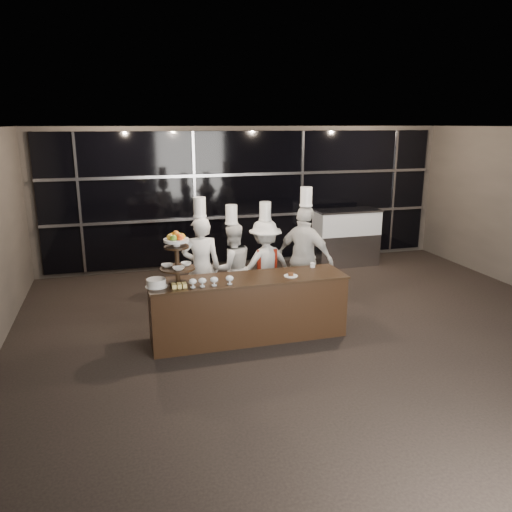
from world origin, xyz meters
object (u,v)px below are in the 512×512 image
object	(u,v)px
display_stand	(177,254)
chef_b	(232,267)
buffet_counter	(248,308)
display_case	(346,234)
layer_cake	(156,283)
chef_c	(265,264)
chef_a	(201,266)
chef_d	(305,258)

from	to	relation	value
display_stand	chef_b	distance (m)	1.61
buffet_counter	display_case	size ratio (longest dim) A/B	2.02
layer_cake	chef_c	xyz separation A→B (m)	(1.90, 1.21, -0.20)
buffet_counter	chef_b	size ratio (longest dim) A/B	1.58
display_stand	display_case	world-z (taller)	display_stand
chef_a	chef_c	world-z (taller)	chef_a
chef_a	chef_d	size ratio (longest dim) A/B	0.95
display_stand	chef_d	distance (m)	2.41
display_case	chef_b	xyz separation A→B (m)	(-3.07, -2.10, 0.08)
layer_cake	chef_a	xyz separation A→B (m)	(0.79, 1.03, -0.12)
chef_a	chef_b	xyz separation A→B (m)	(0.53, 0.13, -0.09)
layer_cake	chef_b	world-z (taller)	chef_b
layer_cake	chef_b	distance (m)	1.77
chef_a	chef_b	distance (m)	0.55
display_stand	chef_d	xyz separation A→B (m)	(2.20, 0.88, -0.44)
display_case	display_stand	bearing A→B (deg)	-141.91
display_stand	chef_a	bearing A→B (deg)	63.26
chef_b	chef_c	distance (m)	0.58
buffet_counter	display_stand	distance (m)	1.33
display_stand	chef_d	size ratio (longest dim) A/B	0.36
display_stand	chef_b	size ratio (longest dim) A/B	0.41
display_stand	buffet_counter	bearing A→B (deg)	0.01
display_case	chef_b	distance (m)	3.73
display_case	chef_a	size ratio (longest dim) A/B	0.72
layer_cake	chef_b	bearing A→B (deg)	41.31
layer_cake	chef_d	bearing A→B (deg)	20.42
layer_cake	chef_a	distance (m)	1.30
buffet_counter	chef_b	xyz separation A→B (m)	(0.02, 1.11, 0.30)
buffet_counter	chef_a	xyz separation A→B (m)	(-0.51, 0.98, 0.39)
buffet_counter	layer_cake	bearing A→B (deg)	-177.79
chef_a	display_stand	bearing A→B (deg)	-116.74
display_stand	chef_c	bearing A→B (deg)	35.88
buffet_counter	chef_c	size ratio (longest dim) A/B	1.56
chef_c	chef_d	distance (m)	0.67
buffet_counter	chef_b	bearing A→B (deg)	88.91
display_case	chef_a	world-z (taller)	chef_a
chef_b	layer_cake	bearing A→B (deg)	-138.69
display_stand	chef_c	distance (m)	2.06
layer_cake	chef_c	distance (m)	2.26
layer_cake	chef_d	xyz separation A→B (m)	(2.50, 0.93, -0.07)
chef_a	chef_c	bearing A→B (deg)	9.36
buffet_counter	display_case	distance (m)	4.46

